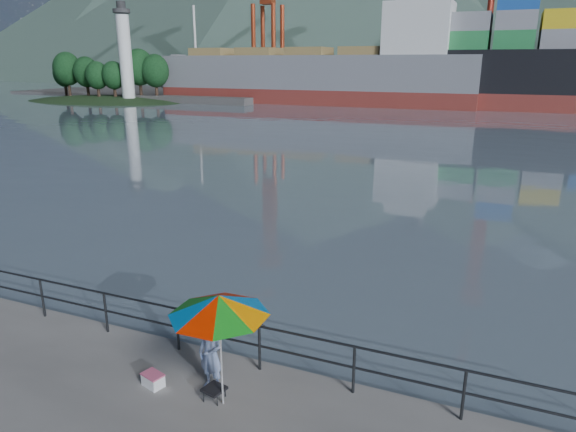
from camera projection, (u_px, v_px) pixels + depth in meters
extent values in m
cube|color=slate|center=(478.00, 87.00, 124.97)|extent=(500.00, 280.00, 0.00)
cube|color=#514F4C|center=(527.00, 98.00, 88.62)|extent=(200.00, 40.00, 0.40)
cylinder|color=#2D3033|center=(139.00, 301.00, 11.49)|extent=(22.00, 0.05, 0.05)
cylinder|color=#2D3033|center=(140.00, 319.00, 11.63)|extent=(22.00, 0.05, 0.05)
cube|color=#2D3033|center=(141.00, 321.00, 11.64)|extent=(22.00, 0.06, 1.00)
cone|color=#385147|center=(151.00, 10.00, 221.93)|extent=(228.80, 228.80, 55.00)
ellipsoid|color=#263F1E|center=(104.00, 100.00, 85.41)|extent=(48.00, 26.40, 8.40)
cylinder|color=white|center=(126.00, 59.00, 80.41)|extent=(2.00, 2.00, 13.00)
cylinder|color=#2D2D2D|center=(121.00, 7.00, 78.24)|extent=(1.80, 1.80, 2.00)
cube|color=yellow|center=(528.00, 91.00, 87.36)|extent=(6.00, 2.40, 2.60)
cube|color=#194CA5|center=(571.00, 92.00, 84.95)|extent=(6.00, 2.40, 2.60)
cube|color=yellow|center=(529.00, 75.00, 89.25)|extent=(6.00, 2.40, 7.80)
cube|color=orange|center=(569.00, 91.00, 87.59)|extent=(6.00, 2.40, 2.60)
cube|color=gray|center=(529.00, 74.00, 91.90)|extent=(6.00, 2.40, 7.80)
cube|color=#267F3F|center=(570.00, 75.00, 89.49)|extent=(6.00, 2.40, 7.80)
imported|color=#20478F|center=(211.00, 354.00, 9.83)|extent=(0.62, 0.47, 1.54)
cylinder|color=white|center=(221.00, 356.00, 9.30)|extent=(0.04, 0.04, 2.04)
cone|color=red|center=(219.00, 305.00, 9.01)|extent=(2.40, 2.40, 0.38)
cube|color=black|center=(214.00, 389.00, 9.66)|extent=(0.45, 0.45, 0.05)
cube|color=#2D3033|center=(214.00, 395.00, 9.70)|extent=(0.32, 0.32, 0.20)
cube|color=white|center=(153.00, 380.00, 10.09)|extent=(0.47, 0.38, 0.24)
cylinder|color=black|center=(234.00, 350.00, 11.38)|extent=(0.76, 1.67, 1.29)
cube|color=maroon|center=(311.00, 97.00, 80.80)|extent=(49.87, 8.63, 2.50)
cube|color=slate|center=(312.00, 72.00, 79.72)|extent=(49.87, 8.63, 5.00)
cube|color=silver|center=(419.00, 29.00, 72.05)|extent=(9.00, 7.25, 7.00)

